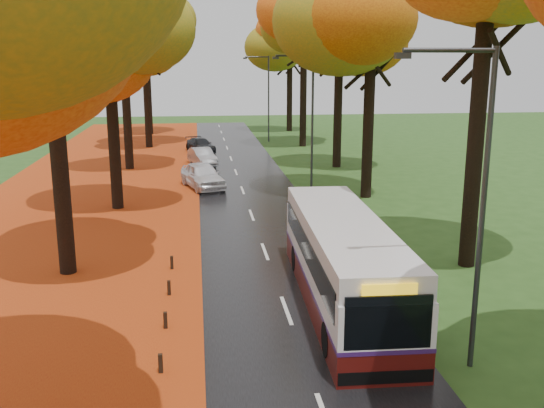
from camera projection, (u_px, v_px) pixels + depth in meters
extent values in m
cube|color=black|center=(250.00, 211.00, 31.52)|extent=(6.50, 90.00, 0.04)
cube|color=silver|center=(250.00, 210.00, 31.52)|extent=(0.12, 90.00, 0.01)
cube|color=#97270D|center=(72.00, 216.00, 30.44)|extent=(12.00, 90.00, 0.02)
cube|color=#B24712|center=(191.00, 212.00, 31.15)|extent=(0.90, 90.00, 0.01)
cylinder|color=black|center=(58.00, 150.00, 21.36)|extent=(0.60, 0.60, 9.15)
cylinder|color=black|center=(113.00, 133.00, 31.21)|extent=(0.60, 0.60, 8.00)
ellipsoid|color=orange|center=(107.00, 32.00, 30.05)|extent=(9.20, 9.20, 7.18)
cylinder|color=black|center=(127.00, 109.00, 42.65)|extent=(0.60, 0.60, 8.58)
ellipsoid|color=orange|center=(122.00, 30.00, 41.41)|extent=(8.00, 8.00, 6.24)
cylinder|color=black|center=(147.00, 96.00, 53.27)|extent=(0.60, 0.60, 9.15)
ellipsoid|color=orange|center=(144.00, 28.00, 51.94)|extent=(9.20, 9.20, 7.18)
cylinder|color=black|center=(149.00, 96.00, 62.99)|extent=(0.60, 0.60, 8.00)
ellipsoid|color=orange|center=(146.00, 46.00, 61.82)|extent=(8.00, 8.00, 6.24)
cylinder|color=black|center=(475.00, 146.00, 22.19)|extent=(0.60, 0.60, 9.22)
cylinder|color=black|center=(368.00, 125.00, 33.81)|extent=(0.60, 0.60, 8.19)
ellipsoid|color=orange|center=(372.00, 30.00, 32.62)|extent=(9.20, 9.20, 7.18)
cylinder|color=black|center=(338.00, 107.00, 43.48)|extent=(0.60, 0.60, 8.70)
ellipsoid|color=orange|center=(340.00, 28.00, 42.21)|extent=(8.20, 8.20, 6.40)
cylinder|color=black|center=(303.00, 95.00, 53.96)|extent=(0.60, 0.60, 9.22)
ellipsoid|color=orange|center=(304.00, 28.00, 52.62)|extent=(9.20, 9.20, 7.18)
cylinder|color=black|center=(290.00, 93.00, 65.73)|extent=(0.60, 0.60, 8.19)
ellipsoid|color=orange|center=(290.00, 45.00, 64.54)|extent=(8.20, 8.20, 6.40)
cube|color=black|center=(161.00, 364.00, 15.20)|extent=(0.11, 0.11, 0.52)
cube|color=black|center=(165.00, 320.00, 17.71)|extent=(0.11, 0.11, 0.52)
cube|color=black|center=(169.00, 288.00, 20.21)|extent=(0.11, 0.11, 0.52)
cube|color=black|center=(172.00, 263.00, 22.72)|extent=(0.11, 0.11, 0.52)
cylinder|color=#333538|center=(482.00, 216.00, 14.69)|extent=(0.14, 0.14, 8.00)
cylinder|color=#333538|center=(450.00, 50.00, 13.65)|extent=(2.20, 0.11, 0.11)
cube|color=#333538|center=(403.00, 56.00, 13.55)|extent=(0.35, 0.18, 0.14)
cylinder|color=#333538|center=(312.00, 123.00, 35.92)|extent=(0.14, 0.14, 8.00)
cylinder|color=#333538|center=(295.00, 56.00, 34.88)|extent=(2.20, 0.11, 0.11)
cube|color=#333538|center=(276.00, 58.00, 34.78)|extent=(0.35, 0.18, 0.14)
cylinder|color=#333538|center=(269.00, 99.00, 57.15)|extent=(0.14, 0.14, 8.00)
cylinder|color=#333538|center=(257.00, 57.00, 56.11)|extent=(2.20, 0.11, 0.11)
cube|color=#333538|center=(245.00, 58.00, 56.01)|extent=(0.35, 0.18, 0.14)
cube|color=#480D0B|center=(342.00, 290.00, 19.48)|extent=(2.74, 10.55, 0.86)
cube|color=silver|center=(343.00, 259.00, 19.24)|extent=(2.74, 10.55, 1.24)
cube|color=silver|center=(344.00, 230.00, 19.01)|extent=(2.69, 10.34, 0.67)
cube|color=#371958|center=(342.00, 276.00, 19.37)|extent=(2.77, 10.57, 0.11)
cube|color=black|center=(343.00, 248.00, 19.15)|extent=(2.75, 9.72, 0.81)
cube|color=black|center=(388.00, 323.00, 14.15)|extent=(2.10, 0.13, 1.33)
cube|color=yellow|center=(390.00, 289.00, 13.95)|extent=(1.31, 0.11, 0.27)
cube|color=black|center=(385.00, 376.00, 14.49)|extent=(2.34, 0.20, 0.33)
cylinder|color=black|center=(329.00, 340.00, 15.93)|extent=(0.30, 0.96, 0.95)
cylinder|color=black|center=(408.00, 336.00, 16.11)|extent=(0.30, 0.96, 0.95)
cylinder|color=black|center=(297.00, 258.00, 22.42)|extent=(0.30, 0.96, 0.95)
cylinder|color=black|center=(353.00, 257.00, 22.61)|extent=(0.30, 0.96, 0.95)
imported|color=white|center=(203.00, 175.00, 36.85)|extent=(3.05, 4.85, 1.54)
imported|color=gray|center=(202.00, 157.00, 44.77)|extent=(2.31, 4.08, 1.27)
imported|color=black|center=(200.00, 145.00, 51.13)|extent=(2.84, 4.32, 1.16)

